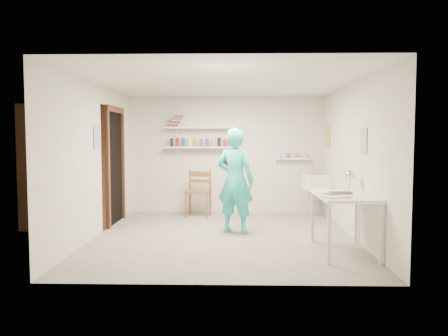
{
  "coord_description": "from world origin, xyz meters",
  "views": [
    {
      "loc": [
        0.17,
        -6.74,
        1.55
      ],
      "look_at": [
        0.0,
        0.4,
        1.05
      ],
      "focal_mm": 35.0,
      "sensor_mm": 36.0,
      "label": 1
    }
  ],
  "objects_px": {
    "man": "(235,181)",
    "work_table": "(344,224)",
    "desk_lamp": "(350,175)",
    "wooden_chair": "(198,191)",
    "wall_clock": "(230,162)",
    "belfast_sink": "(316,181)"
  },
  "relations": [
    {
      "from": "man",
      "to": "work_table",
      "type": "xyz_separation_m",
      "value": [
        1.46,
        -1.21,
        -0.46
      ]
    },
    {
      "from": "man",
      "to": "work_table",
      "type": "height_order",
      "value": "man"
    },
    {
      "from": "desk_lamp",
      "to": "man",
      "type": "bearing_deg",
      "value": 155.89
    },
    {
      "from": "desk_lamp",
      "to": "wooden_chair",
      "type": "bearing_deg",
      "value": 137.56
    },
    {
      "from": "wooden_chair",
      "to": "work_table",
      "type": "bearing_deg",
      "value": -44.21
    },
    {
      "from": "belfast_sink",
      "to": "desk_lamp",
      "type": "xyz_separation_m",
      "value": [
        0.09,
        -2.15,
        0.31
      ]
    },
    {
      "from": "wooden_chair",
      "to": "work_table",
      "type": "xyz_separation_m",
      "value": [
        2.18,
        -2.65,
        -0.11
      ]
    },
    {
      "from": "desk_lamp",
      "to": "work_table",
      "type": "bearing_deg",
      "value": -112.42
    },
    {
      "from": "work_table",
      "to": "desk_lamp",
      "type": "distance_m",
      "value": 0.8
    },
    {
      "from": "work_table",
      "to": "wall_clock",
      "type": "bearing_deg",
      "value": 137.37
    },
    {
      "from": "work_table",
      "to": "desk_lamp",
      "type": "bearing_deg",
      "value": 67.58
    },
    {
      "from": "work_table",
      "to": "man",
      "type": "bearing_deg",
      "value": 140.16
    },
    {
      "from": "wooden_chair",
      "to": "belfast_sink",
      "type": "bearing_deg",
      "value": 5.87
    },
    {
      "from": "wall_clock",
      "to": "work_table",
      "type": "bearing_deg",
      "value": -20.07
    },
    {
      "from": "wall_clock",
      "to": "belfast_sink",
      "type": "bearing_deg",
      "value": 58.81
    },
    {
      "from": "wooden_chair",
      "to": "man",
      "type": "bearing_deg",
      "value": -56.89
    },
    {
      "from": "wall_clock",
      "to": "wooden_chair",
      "type": "relative_size",
      "value": 0.3
    },
    {
      "from": "belfast_sink",
      "to": "desk_lamp",
      "type": "relative_size",
      "value": 4.04
    },
    {
      "from": "wall_clock",
      "to": "work_table",
      "type": "height_order",
      "value": "wall_clock"
    },
    {
      "from": "man",
      "to": "wooden_chair",
      "type": "relative_size",
      "value": 1.7
    },
    {
      "from": "belfast_sink",
      "to": "work_table",
      "type": "relative_size",
      "value": 0.5
    },
    {
      "from": "work_table",
      "to": "desk_lamp",
      "type": "relative_size",
      "value": 8.0
    }
  ]
}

